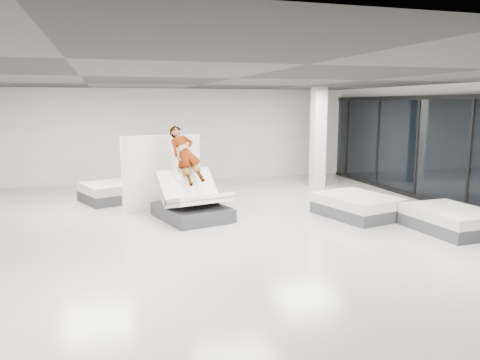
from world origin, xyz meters
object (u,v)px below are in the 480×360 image
(remote, at_px, (201,176))
(flat_bed_left_far, at_px, (119,191))
(flat_bed_right_near, at_px, (451,220))
(person, at_px, (186,168))
(hero_bed, at_px, (192,204))
(flat_bed_right_far, at_px, (357,206))
(divider_panel, at_px, (162,173))
(column, at_px, (318,138))

(remote, xyz_separation_m, flat_bed_left_far, (-1.81, 2.66, -0.75))
(remote, relative_size, flat_bed_right_near, 0.07)
(person, height_order, remote, person)
(person, bearing_deg, remote, -57.85)
(hero_bed, xyz_separation_m, flat_bed_right_far, (3.86, -0.85, -0.11))
(divider_panel, height_order, flat_bed_left_far, divider_panel)
(flat_bed_right_far, height_order, flat_bed_right_near, flat_bed_right_far)
(column, bearing_deg, flat_bed_right_near, -86.00)
(person, bearing_deg, hero_bed, -90.00)
(hero_bed, height_order, person, person)
(flat_bed_right_far, bearing_deg, column, 78.22)
(hero_bed, xyz_separation_m, person, (-0.09, 0.32, 0.82))
(hero_bed, height_order, flat_bed_right_far, hero_bed)
(divider_panel, bearing_deg, remote, -73.09)
(remote, xyz_separation_m, divider_panel, (-0.76, 1.22, -0.06))
(remote, height_order, flat_bed_right_far, remote)
(remote, xyz_separation_m, flat_bed_right_far, (3.65, -0.89, -0.76))
(flat_bed_right_near, bearing_deg, remote, 151.74)
(column, bearing_deg, divider_panel, -160.10)
(flat_bed_right_far, bearing_deg, flat_bed_right_near, -54.49)
(person, height_order, divider_panel, divider_panel)
(column, bearing_deg, flat_bed_right_far, -101.78)
(hero_bed, bearing_deg, remote, 10.81)
(hero_bed, relative_size, column, 0.66)
(person, distance_m, flat_bed_left_far, 2.96)
(flat_bed_left_far, xyz_separation_m, column, (6.29, 0.46, 1.34))
(hero_bed, relative_size, flat_bed_right_far, 0.99)
(flat_bed_left_far, bearing_deg, person, -57.65)
(person, bearing_deg, divider_panel, 100.77)
(hero_bed, height_order, flat_bed_left_far, hero_bed)
(remote, height_order, flat_bed_right_near, remote)
(flat_bed_right_near, xyz_separation_m, column, (-0.40, 5.74, 1.35))
(flat_bed_right_far, xyz_separation_m, flat_bed_left_far, (-5.45, 3.55, 0.00))
(person, height_order, flat_bed_left_far, person)
(flat_bed_right_far, distance_m, flat_bed_left_far, 6.51)
(person, relative_size, flat_bed_right_near, 0.84)
(hero_bed, bearing_deg, flat_bed_right_near, -26.87)
(remote, relative_size, column, 0.04)
(remote, distance_m, divider_panel, 1.44)
(flat_bed_right_near, height_order, flat_bed_left_far, flat_bed_left_far)
(remote, xyz_separation_m, flat_bed_right_near, (4.88, -2.62, -0.77))
(remote, distance_m, column, 5.49)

